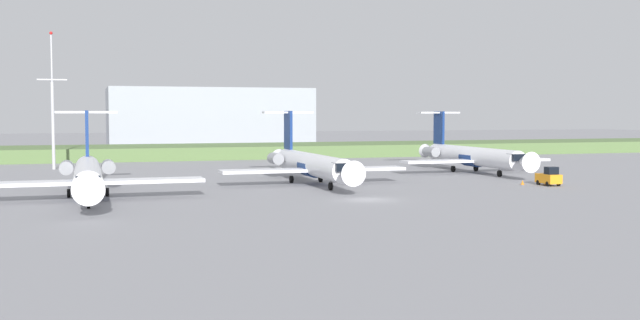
{
  "coord_description": "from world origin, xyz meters",
  "views": [
    {
      "loc": [
        -27.07,
        -69.15,
        8.62
      ],
      "look_at": [
        0.0,
        16.94,
        3.0
      ],
      "focal_mm": 41.78,
      "sensor_mm": 36.0,
      "label": 1
    }
  ],
  "objects": [
    {
      "name": "safety_cone_front_marker",
      "position": [
        23.44,
        9.33,
        0.28
      ],
      "size": [
        0.44,
        0.44,
        0.55
      ],
      "primitive_type": "cone",
      "color": "orange",
      "rests_on": "ground"
    },
    {
      "name": "antenna_mast",
      "position": [
        -31.97,
        52.94,
        8.85
      ],
      "size": [
        4.4,
        0.5,
        21.23
      ],
      "color": "#B2B2B7",
      "rests_on": "ground"
    },
    {
      "name": "baggage_tug",
      "position": [
        25.84,
        7.43,
        1.0
      ],
      "size": [
        1.72,
        3.2,
        2.3
      ],
      "color": "orange",
      "rests_on": "ground"
    },
    {
      "name": "distant_hangar",
      "position": [
        0.82,
        109.46,
        7.29
      ],
      "size": [
        46.48,
        26.0,
        14.58
      ],
      "primitive_type": "cube",
      "color": "#9EA3AD",
      "rests_on": "ground"
    },
    {
      "name": "regional_jet_second",
      "position": [
        -0.86,
        18.21,
        2.54
      ],
      "size": [
        22.81,
        31.0,
        9.0
      ],
      "color": "white",
      "rests_on": "ground"
    },
    {
      "name": "regional_jet_third",
      "position": [
        26.77,
        28.21,
        2.54
      ],
      "size": [
        22.81,
        31.0,
        9.0
      ],
      "color": "white",
      "rests_on": "ground"
    },
    {
      "name": "ground_plane",
      "position": [
        0.0,
        30.0,
        0.0
      ],
      "size": [
        500.0,
        500.0,
        0.0
      ],
      "primitive_type": "plane",
      "color": "gray"
    },
    {
      "name": "grass_berm",
      "position": [
        0.0,
        77.18,
        1.21
      ],
      "size": [
        320.0,
        20.0,
        2.43
      ],
      "primitive_type": "cube",
      "color": "#597542",
      "rests_on": "ground"
    },
    {
      "name": "regional_jet_nearest",
      "position": [
        -27.01,
        9.41,
        2.54
      ],
      "size": [
        22.81,
        31.0,
        9.0
      ],
      "color": "white",
      "rests_on": "ground"
    },
    {
      "name": "safety_cone_mid_marker",
      "position": [
        26.72,
        9.22,
        0.28
      ],
      "size": [
        0.44,
        0.44,
        0.55
      ],
      "primitive_type": "cone",
      "color": "orange",
      "rests_on": "ground"
    }
  ]
}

